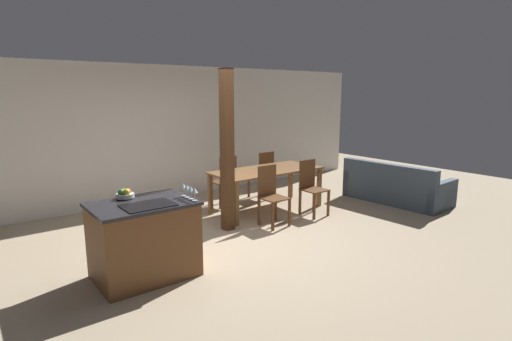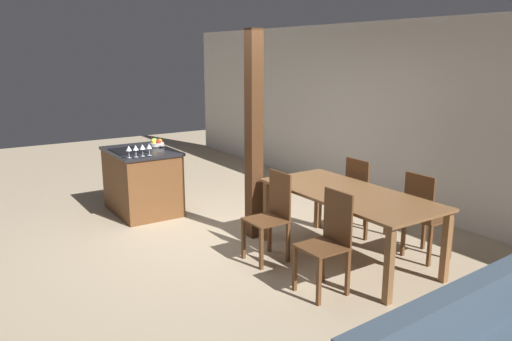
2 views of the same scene
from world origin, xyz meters
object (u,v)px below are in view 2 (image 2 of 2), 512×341
Objects in this scene: wine_glass_far at (142,147)px; dining_table at (348,200)px; wine_glass_middle at (136,148)px; dining_chair_near_left at (272,215)px; wine_glass_near at (129,149)px; dining_chair_far_left at (363,195)px; fruit_bowl at (156,143)px; wine_glass_end at (149,147)px; kitchen_island at (142,181)px; timber_post at (254,137)px; dining_chair_far_right at (424,215)px; dining_chair_near_right at (328,241)px.

wine_glass_far is 2.79m from dining_table.
wine_glass_middle reaches higher than dining_chair_near_left.
wine_glass_near reaches higher than dining_chair_far_left.
fruit_bowl is 0.69m from wine_glass_end.
wine_glass_middle reaches higher than kitchen_island.
dining_chair_near_left is at bearing -18.18° from timber_post.
dining_chair_far_right is (2.84, 2.29, -0.53)m from wine_glass_near.
kitchen_island is 1.18× the size of dining_chair_far_left.
wine_glass_middle is at bearing -139.10° from timber_post.
dining_chair_near_left is 1.67m from dining_chair_far_right.
wine_glass_middle is 0.16× the size of dining_chair_near_left.
fruit_bowl is at bearing 143.72° from wine_glass_far.
dining_chair_far_left is at bearing 39.04° from kitchen_island.
kitchen_island is 0.81m from wine_glass_middle.
dining_chair_near_left reaches higher than kitchen_island.
fruit_bowl reaches higher than dining_chair_near_left.
dining_chair_far_left is at bearing 46.58° from wine_glass_end.
dining_table is 2.10× the size of dining_chair_far_left.
kitchen_island is at bearing -71.40° from fruit_bowl.
fruit_bowl is 1.34× the size of wine_glass_middle.
timber_post reaches higher than dining_chair_near_right.
dining_chair_far_left is at bearing 123.77° from dining_table.
kitchen_island is at bearing -156.34° from dining_table.
timber_post is (1.80, 0.52, 0.29)m from fruit_bowl.
kitchen_island is at bearing -170.40° from dining_chair_near_right.
timber_post reaches higher than wine_glass_middle.
wine_glass_far is at bearing 36.62° from dining_chair_far_right.
timber_post is at bearing 58.69° from dining_chair_far_left.
wine_glass_near is 0.28m from wine_glass_end.
dining_chair_far_right is at bearing 38.95° from wine_glass_near.
dining_table is at bearing 56.23° from dining_chair_far_right.
wine_glass_far is at bearing -17.31° from kitchen_island.
wine_glass_far reaches higher than dining_table.
dining_chair_far_left reaches higher than dining_table.
dining_chair_near_right is 1.00× the size of dining_chair_far_right.
fruit_bowl is at bearing -173.53° from dining_chair_near_left.
timber_post reaches higher than wine_glass_far.
dining_chair_near_left is 1.39m from dining_chair_far_left.
dining_chair_near_right is at bearing 12.48° from wine_glass_end.
wine_glass_middle is 0.09m from wine_glass_far.
wine_glass_far is at bearing 90.00° from wine_glass_near.
wine_glass_end reaches higher than dining_chair_near_right.
dining_table is 2.10× the size of dining_chair_near_left.
dining_table is (2.37, 1.42, -0.36)m from wine_glass_far.
wine_glass_near is 0.18m from wine_glass_far.
fruit_bowl is at bearing 138.36° from wine_glass_middle.
dining_chair_far_right is at bearing 56.23° from dining_table.
dining_chair_near_right and dining_chair_far_right have the same top height.
wine_glass_end is (0.00, 0.18, 0.00)m from wine_glass_middle.
timber_post is (1.21, 0.86, 0.22)m from wine_glass_end.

